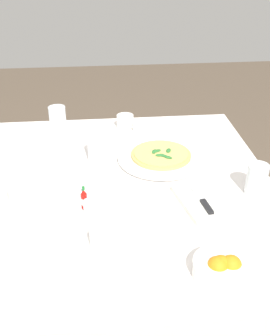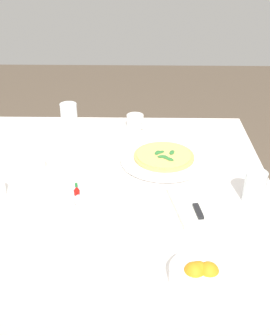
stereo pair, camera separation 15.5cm
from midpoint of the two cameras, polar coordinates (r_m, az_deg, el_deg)
The scene contains 16 objects.
ground_plane at distance 1.98m, azimuth -5.56°, elevation -20.92°, with size 8.00×8.00×0.00m, color brown.
dining_table at distance 1.55m, azimuth -6.68°, elevation -6.46°, with size 1.21×1.21×0.74m.
pizza_plate at distance 1.63m, azimuth 0.88°, elevation 1.38°, with size 0.34×0.34×0.02m.
pizza at distance 1.63m, azimuth 0.88°, elevation 1.80°, with size 0.24×0.24×0.02m.
coffee_cup_near_left at distance 1.20m, azimuth -8.11°, elevation -9.95°, with size 0.13×0.13×0.07m.
coffee_cup_far_right at distance 1.89m, azimuth -3.70°, elevation 6.15°, with size 0.13×0.13×0.07m.
coffee_cup_center_back at distance 1.57m, azimuth -16.55°, elevation -0.58°, with size 0.13×0.13×0.07m.
water_glass_far_left at distance 1.91m, azimuth -12.87°, elevation 6.37°, with size 0.08×0.08×0.11m.
water_glass_near_right at distance 1.45m, azimuth 13.46°, elevation -1.90°, with size 0.07×0.07×0.11m.
water_glass_back_corner at distance 1.62m, azimuth -8.00°, elevation 2.52°, with size 0.07×0.07×0.12m.
napkin_folded at distance 1.38m, azimuth 5.90°, elevation -4.79°, with size 0.24×0.17×0.02m.
dinner_knife at distance 1.38m, azimuth 5.89°, elevation -4.24°, with size 0.20×0.05×0.01m.
citrus_bowl at distance 1.12m, azimuth 7.89°, elevation -13.60°, with size 0.15×0.15×0.06m.
hot_sauce_bottle at distance 1.37m, azimuth -10.25°, elevation -4.37°, with size 0.02×0.02×0.08m.
salt_shaker at distance 1.40m, azimuth -10.56°, elevation -4.04°, with size 0.03×0.03×0.06m.
pepper_shaker at distance 1.35m, azimuth -9.86°, elevation -5.34°, with size 0.03×0.03×0.06m.
Camera 1 is at (-1.24, 0.02, 1.54)m, focal length 44.37 mm.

